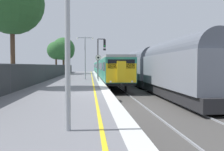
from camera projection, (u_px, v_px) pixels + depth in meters
ground at (142, 102)px, 15.48m from camera, size 17.40×110.00×1.21m
commuter_train_at_platform at (103, 67)px, 50.37m from camera, size 2.83×58.70×3.81m
freight_train_adjacent_track at (154, 67)px, 25.86m from camera, size 2.60×27.55×4.69m
signal_gantry at (100, 54)px, 30.74m from camera, size 1.10×0.24×5.06m
speed_limit_sign at (98, 64)px, 26.47m from camera, size 0.59×0.08×2.84m
platform_lamp_near at (67, 11)px, 6.21m from camera, size 2.00×0.20×5.15m
platform_lamp_mid at (85, 54)px, 29.35m from camera, size 2.00×0.20×5.10m
platform_back_fence at (10, 78)px, 14.69m from camera, size 0.07×99.00×1.79m
background_tree_left at (64, 50)px, 49.69m from camera, size 4.59×4.59×7.34m
background_tree_centre at (57, 51)px, 45.09m from camera, size 3.43×3.32×6.11m
background_tree_right at (13, 5)px, 17.56m from camera, size 4.62×4.62×8.55m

